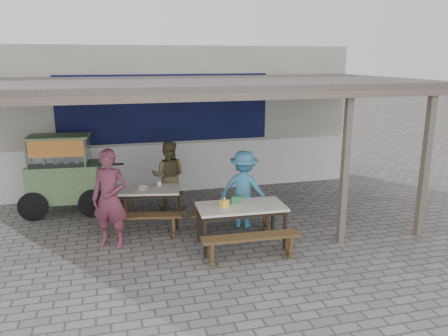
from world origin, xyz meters
TOP-DOWN VIEW (x-y plane):
  - ground at (0.00, 0.00)m, footprint 60.00×60.00m
  - back_wall at (-0.00, 3.58)m, footprint 9.00×1.28m
  - warung_roof at (0.02, 0.90)m, footprint 9.00×4.21m
  - table_left at (-0.88, 0.82)m, footprint 1.34×0.91m
  - bench_left_street at (-1.01, 0.20)m, footprint 1.36×0.53m
  - bench_left_wall at (-0.76, 1.45)m, footprint 1.36×0.53m
  - table_right at (0.58, -0.60)m, footprint 1.54×0.82m
  - bench_right_street at (0.55, -1.22)m, footprint 1.61×0.35m
  - bench_right_wall at (0.60, 0.02)m, footprint 1.61×0.35m
  - vendor_cart at (-2.52, 1.99)m, footprint 2.14×0.93m
  - patron_street_side at (-1.60, 0.02)m, footprint 0.74×0.63m
  - patron_wall_side at (-0.36, 1.64)m, footprint 0.87×0.76m
  - patron_right_table at (0.91, 0.30)m, footprint 1.12×1.01m
  - tissue_box at (0.29, -0.57)m, footprint 0.14×0.14m
  - donation_box at (0.54, -0.45)m, footprint 0.21×0.16m
  - condiment_jar at (-0.64, 0.98)m, footprint 0.08×0.08m
  - condiment_bowl at (-0.97, 0.81)m, footprint 0.27×0.27m

SIDE VIEW (x-z plane):
  - ground at x=0.00m, z-range 0.00..0.00m
  - bench_left_street at x=-1.01m, z-range 0.11..0.56m
  - bench_left_wall at x=-0.76m, z-range 0.11..0.56m
  - bench_right_street at x=0.55m, z-range 0.12..0.57m
  - bench_right_wall at x=0.60m, z-range 0.12..0.57m
  - table_left at x=-0.88m, z-range 0.29..1.04m
  - table_right at x=0.58m, z-range 0.30..1.05m
  - patron_right_table at x=0.91m, z-range 0.00..1.51m
  - patron_wall_side at x=-0.36m, z-range 0.00..1.51m
  - condiment_bowl at x=-0.97m, z-range 0.75..0.80m
  - condiment_jar at x=-0.64m, z-range 0.75..0.84m
  - tissue_box at x=0.29m, z-range 0.75..0.87m
  - donation_box at x=0.54m, z-range 0.75..0.87m
  - patron_street_side at x=-1.60m, z-range 0.00..1.73m
  - vendor_cart at x=-2.52m, z-range 0.07..1.75m
  - back_wall at x=0.00m, z-range -0.03..3.47m
  - warung_roof at x=0.02m, z-range 1.31..4.12m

